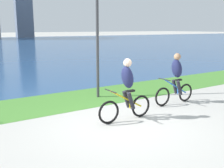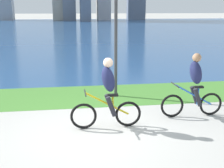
% 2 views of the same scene
% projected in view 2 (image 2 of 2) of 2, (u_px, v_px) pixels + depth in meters
% --- Properties ---
extents(ground_plane, '(300.00, 300.00, 0.00)m').
position_uv_depth(ground_plane, '(95.00, 133.00, 6.71)').
color(ground_plane, '#B2AFA8').
extents(grass_strip_bayside, '(120.00, 2.45, 0.01)m').
position_uv_depth(grass_strip_bayside, '(87.00, 96.00, 9.57)').
color(grass_strip_bayside, '#478433').
rests_on(grass_strip_bayside, ground).
extents(bay_water_surface, '(300.00, 66.70, 0.00)m').
position_uv_depth(bay_water_surface, '(72.00, 28.00, 42.73)').
color(bay_water_surface, navy).
rests_on(bay_water_surface, ground).
extents(cyclist_lead, '(1.66, 0.52, 1.65)m').
position_uv_depth(cyclist_lead, '(108.00, 93.00, 6.84)').
color(cyclist_lead, black).
rests_on(cyclist_lead, ground).
extents(cyclist_trailing, '(1.65, 0.52, 1.64)m').
position_uv_depth(cyclist_trailing, '(194.00, 85.00, 7.58)').
color(cyclist_trailing, black).
rests_on(cyclist_trailing, ground).
extents(lamppost_tall, '(0.28, 0.28, 3.80)m').
position_uv_depth(lamppost_tall, '(116.00, 16.00, 8.94)').
color(lamppost_tall, '#38383D').
rests_on(lamppost_tall, ground).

